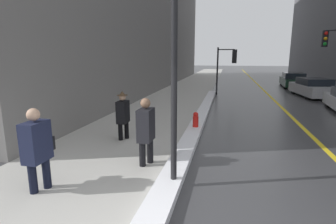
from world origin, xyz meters
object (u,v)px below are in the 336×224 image
at_px(lamp_post, 174,53).
at_px(parked_car_dark_green, 293,80).
at_px(traffic_light_near, 228,61).
at_px(parked_car_silver, 313,88).
at_px(pedestrian_in_glasses, 37,146).
at_px(pedestrian_nearside, 123,113).
at_px(pedestrian_trailing, 146,129).
at_px(fire_hydrant, 196,122).
at_px(traffic_light_far, 333,49).

relative_size(lamp_post, parked_car_dark_green, 0.93).
xyz_separation_m(traffic_light_near, parked_car_silver, (5.52, 0.39, -1.72)).
xyz_separation_m(pedestrian_in_glasses, parked_car_dark_green, (8.99, 20.68, -0.31)).
xyz_separation_m(pedestrian_nearside, parked_car_dark_green, (8.66, 17.27, -0.25)).
bearing_deg(lamp_post, pedestrian_trailing, 132.49).
relative_size(pedestrian_trailing, parked_car_dark_green, 0.35).
xyz_separation_m(traffic_light_near, fire_hydrant, (-1.00, -9.64, -1.96)).
distance_m(pedestrian_in_glasses, pedestrian_trailing, 2.34).
height_order(pedestrian_in_glasses, fire_hydrant, pedestrian_in_glasses).
bearing_deg(traffic_light_far, lamp_post, 65.07).
bearing_deg(traffic_light_far, pedestrian_trailing, 59.86).
relative_size(pedestrian_nearside, fire_hydrant, 2.21).
height_order(pedestrian_in_glasses, pedestrian_trailing, pedestrian_in_glasses).
distance_m(pedestrian_nearside, fire_hydrant, 2.59).
xyz_separation_m(parked_car_silver, fire_hydrant, (-6.52, -10.03, -0.24)).
relative_size(traffic_light_near, fire_hydrant, 4.59).
bearing_deg(pedestrian_nearside, parked_car_silver, 142.84).
xyz_separation_m(lamp_post, pedestrian_trailing, (-0.87, 0.95, -1.73)).
bearing_deg(pedestrian_trailing, pedestrian_in_glasses, -44.41).
bearing_deg(fire_hydrant, pedestrian_trailing, -104.34).
xyz_separation_m(lamp_post, fire_hydrant, (-0.06, 4.09, -2.29)).
distance_m(traffic_light_near, parked_car_dark_green, 8.51).
bearing_deg(pedestrian_in_glasses, pedestrian_trailing, 135.59).
height_order(traffic_light_near, parked_car_dark_green, traffic_light_near).
height_order(pedestrian_trailing, parked_car_dark_green, pedestrian_trailing).
distance_m(traffic_light_far, parked_car_dark_green, 8.30).
height_order(traffic_light_far, pedestrian_trailing, traffic_light_far).
height_order(lamp_post, traffic_light_far, lamp_post).
bearing_deg(pedestrian_nearside, pedestrian_trailing, 36.87).
bearing_deg(pedestrian_in_glasses, pedestrian_nearside, 174.38).
bearing_deg(lamp_post, fire_hydrant, 90.88).
xyz_separation_m(pedestrian_trailing, fire_hydrant, (0.80, 3.14, -0.56)).
xyz_separation_m(pedestrian_in_glasses, fire_hydrant, (2.44, 4.82, -0.57)).
bearing_deg(fire_hydrant, pedestrian_nearside, -146.23).
xyz_separation_m(lamp_post, pedestrian_in_glasses, (-2.50, -0.73, -1.72)).
bearing_deg(traffic_light_far, parked_car_dark_green, -84.95).
xyz_separation_m(traffic_light_far, pedestrian_in_glasses, (-9.14, -12.75, -2.11)).
bearing_deg(parked_car_silver, pedestrian_nearside, 137.02).
height_order(pedestrian_trailing, pedestrian_nearside, pedestrian_trailing).
height_order(traffic_light_far, pedestrian_in_glasses, traffic_light_far).
height_order(lamp_post, parked_car_dark_green, lamp_post).
distance_m(pedestrian_in_glasses, parked_car_dark_green, 22.55).
height_order(traffic_light_near, pedestrian_in_glasses, traffic_light_near).
xyz_separation_m(traffic_light_far, parked_car_silver, (-0.18, 2.10, -2.43)).
bearing_deg(pedestrian_nearside, pedestrian_in_glasses, -5.62).
xyz_separation_m(lamp_post, parked_car_dark_green, (6.49, 19.95, -2.04)).
bearing_deg(pedestrian_nearside, traffic_light_near, 164.14).
relative_size(pedestrian_in_glasses, pedestrian_trailing, 1.00).
relative_size(traffic_light_far, parked_car_silver, 0.95).
distance_m(lamp_post, pedestrian_in_glasses, 3.12).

